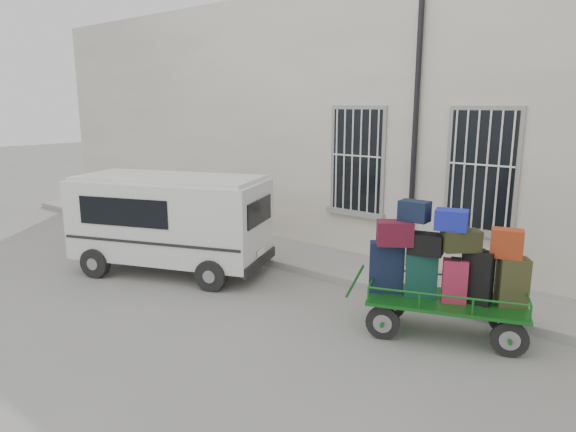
{
  "coord_description": "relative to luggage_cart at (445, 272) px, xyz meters",
  "views": [
    {
      "loc": [
        5.53,
        -6.64,
        3.46
      ],
      "look_at": [
        -0.74,
        1.0,
        1.3
      ],
      "focal_mm": 32.0,
      "sensor_mm": 36.0,
      "label": 1
    }
  ],
  "objects": [
    {
      "name": "ground",
      "position": [
        -2.72,
        -0.46,
        -1.02
      ],
      "size": [
        80.0,
        80.0,
        0.0
      ],
      "primitive_type": "plane",
      "color": "slate",
      "rests_on": "ground"
    },
    {
      "name": "luggage_cart",
      "position": [
        0.0,
        0.0,
        0.0
      ],
      "size": [
        2.69,
        1.77,
        2.05
      ],
      "rotation": [
        0.0,
        0.0,
        0.36
      ],
      "color": "black",
      "rests_on": "ground"
    },
    {
      "name": "building",
      "position": [
        -2.72,
        5.04,
        1.98
      ],
      "size": [
        24.0,
        5.15,
        6.0
      ],
      "color": "#BFB2A3",
      "rests_on": "ground"
    },
    {
      "name": "van",
      "position": [
        -5.66,
        -0.64,
        0.14
      ],
      "size": [
        4.32,
        3.04,
        2.02
      ],
      "rotation": [
        0.0,
        0.0,
        0.38
      ],
      "color": "silver",
      "rests_on": "ground"
    },
    {
      "name": "sidewalk",
      "position": [
        -2.72,
        1.74,
        -0.95
      ],
      "size": [
        24.0,
        1.7,
        0.15
      ],
      "primitive_type": "cube",
      "color": "gray",
      "rests_on": "ground"
    }
  ]
}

